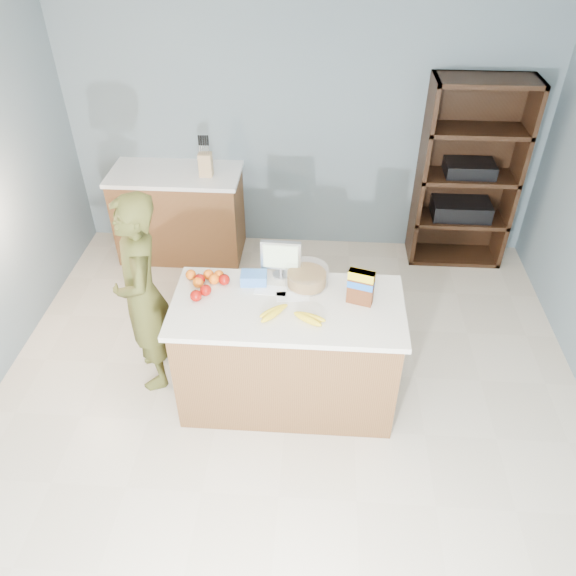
# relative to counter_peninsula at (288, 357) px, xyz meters

# --- Properties ---
(floor) EXTENTS (4.50, 5.00, 0.02)m
(floor) POSITION_rel_counter_peninsula_xyz_m (0.00, -0.30, -0.42)
(floor) COLOR beige
(floor) RESTS_ON ground
(walls) EXTENTS (4.52, 5.02, 2.51)m
(walls) POSITION_rel_counter_peninsula_xyz_m (0.00, -0.30, 1.24)
(walls) COLOR slate
(walls) RESTS_ON ground
(counter_peninsula) EXTENTS (1.56, 0.76, 0.90)m
(counter_peninsula) POSITION_rel_counter_peninsula_xyz_m (0.00, 0.00, 0.00)
(counter_peninsula) COLOR brown
(counter_peninsula) RESTS_ON ground
(back_cabinet) EXTENTS (1.24, 0.62, 0.90)m
(back_cabinet) POSITION_rel_counter_peninsula_xyz_m (-1.20, 1.90, 0.04)
(back_cabinet) COLOR brown
(back_cabinet) RESTS_ON ground
(shelving_unit) EXTENTS (0.90, 0.40, 1.80)m
(shelving_unit) POSITION_rel_counter_peninsula_xyz_m (1.55, 2.05, 0.45)
(shelving_unit) COLOR black
(shelving_unit) RESTS_ON ground
(person) EXTENTS (0.55, 0.67, 1.58)m
(person) POSITION_rel_counter_peninsula_xyz_m (-1.04, 0.17, 0.37)
(person) COLOR #46461B
(person) RESTS_ON ground
(knife_block) EXTENTS (0.12, 0.10, 0.31)m
(knife_block) POSITION_rel_counter_peninsula_xyz_m (-0.88, 1.85, 0.60)
(knife_block) COLOR tan
(knife_block) RESTS_ON back_cabinet
(envelopes) EXTENTS (0.38, 0.19, 0.00)m
(envelopes) POSITION_rel_counter_peninsula_xyz_m (-0.05, 0.11, 0.49)
(envelopes) COLOR white
(envelopes) RESTS_ON counter_peninsula
(bananas) EXTENTS (0.45, 0.23, 0.05)m
(bananas) POSITION_rel_counter_peninsula_xyz_m (0.03, -0.14, 0.51)
(bananas) COLOR yellow
(bananas) RESTS_ON counter_peninsula
(apples) EXTENTS (0.25, 0.27, 0.08)m
(apples) POSITION_rel_counter_peninsula_xyz_m (-0.56, 0.11, 0.52)
(apples) COLOR #960D07
(apples) RESTS_ON counter_peninsula
(oranges) EXTENTS (0.27, 0.17, 0.07)m
(oranges) POSITION_rel_counter_peninsula_xyz_m (-0.58, 0.22, 0.52)
(oranges) COLOR orange
(oranges) RESTS_ON counter_peninsula
(blue_carton) EXTENTS (0.19, 0.13, 0.08)m
(blue_carton) POSITION_rel_counter_peninsula_xyz_m (-0.25, 0.22, 0.52)
(blue_carton) COLOR blue
(blue_carton) RESTS_ON counter_peninsula
(salad_bowl) EXTENTS (0.30, 0.30, 0.13)m
(salad_bowl) POSITION_rel_counter_peninsula_xyz_m (0.12, 0.24, 0.54)
(salad_bowl) COLOR #267219
(salad_bowl) RESTS_ON counter_peninsula
(tv) EXTENTS (0.28, 0.12, 0.28)m
(tv) POSITION_rel_counter_peninsula_xyz_m (-0.07, 0.32, 0.64)
(tv) COLOR silver
(tv) RESTS_ON counter_peninsula
(cereal_box) EXTENTS (0.18, 0.11, 0.26)m
(cereal_box) POSITION_rel_counter_peninsula_xyz_m (0.48, 0.05, 0.63)
(cereal_box) COLOR #592B14
(cereal_box) RESTS_ON counter_peninsula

